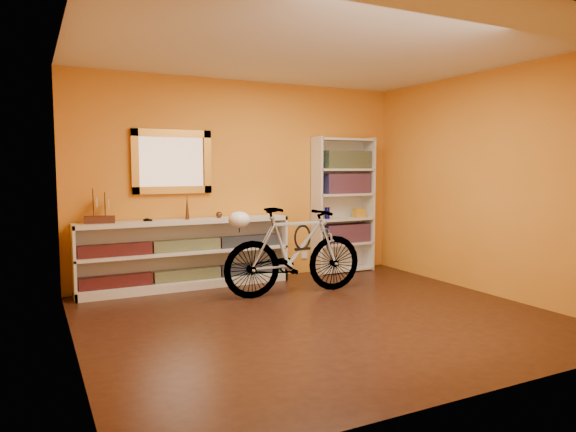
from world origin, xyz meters
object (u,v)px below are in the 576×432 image
bookcase (343,205)px  helmet (239,220)px  console_unit (187,254)px  bicycle (294,251)px

bookcase → helmet: size_ratio=7.75×
console_unit → bicycle: (1.04, -0.88, 0.09)m
console_unit → bicycle: 1.36m
console_unit → bicycle: bearing=-40.3°
console_unit → helmet: helmet is taller
bookcase → console_unit: bearing=-179.4°
bicycle → helmet: bearing=90.0°
console_unit → bookcase: (2.28, 0.03, 0.52)m
bicycle → helmet: (-0.67, 0.04, 0.39)m
bicycle → helmet: size_ratio=7.13×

